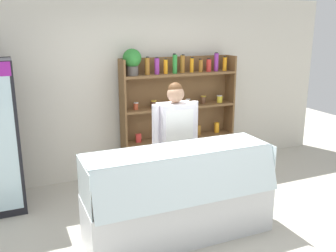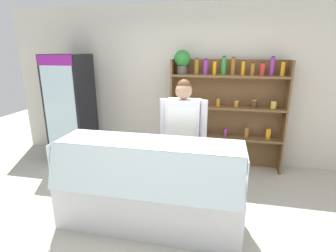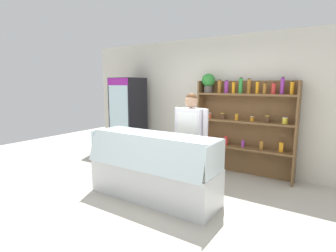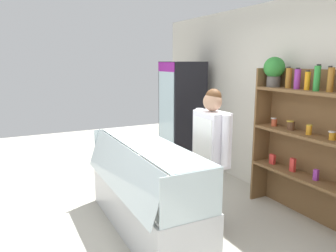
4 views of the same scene
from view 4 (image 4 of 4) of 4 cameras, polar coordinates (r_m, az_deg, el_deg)
ground_plane at (r=3.80m, az=-3.03°, el=-18.87°), size 12.00×12.00×0.00m
back_wall at (r=4.58m, az=21.54°, el=3.50°), size 6.80×0.10×2.70m
drinks_fridge at (r=5.90m, az=2.45°, el=1.91°), size 0.65×0.65×1.89m
shelving_unit at (r=4.11m, az=24.45°, el=-1.06°), size 1.84×0.29×1.96m
deli_display_case at (r=3.85m, az=-3.94°, el=-13.16°), size 2.05×0.72×1.01m
shop_clerk at (r=3.73m, az=7.49°, el=-3.71°), size 0.62×0.25×1.61m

